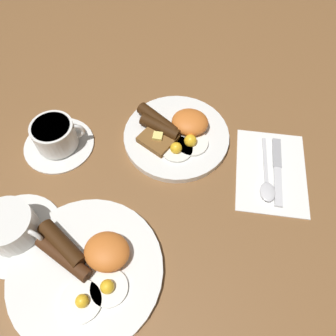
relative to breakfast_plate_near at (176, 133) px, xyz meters
name	(u,v)px	position (x,y,z in m)	size (l,w,h in m)	color
ground_plane	(176,138)	(0.00, 0.00, -0.02)	(3.00, 3.00, 0.00)	brown
breakfast_plate_near	(176,133)	(0.00, 0.00, 0.00)	(0.23, 0.23, 0.05)	white
breakfast_plate_far	(87,267)	(0.09, 0.32, 0.00)	(0.27, 0.27, 0.05)	white
teacup_near	(56,137)	(0.24, 0.08, 0.01)	(0.15, 0.15, 0.07)	white
teacup_far	(13,229)	(0.24, 0.29, 0.01)	(0.16, 0.16, 0.07)	white
napkin	(271,171)	(-0.21, 0.04, -0.01)	(0.14, 0.20, 0.01)	white
knife	(277,167)	(-0.22, 0.03, -0.01)	(0.03, 0.17, 0.01)	silver
spoon	(267,184)	(-0.20, 0.08, -0.01)	(0.04, 0.16, 0.01)	silver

